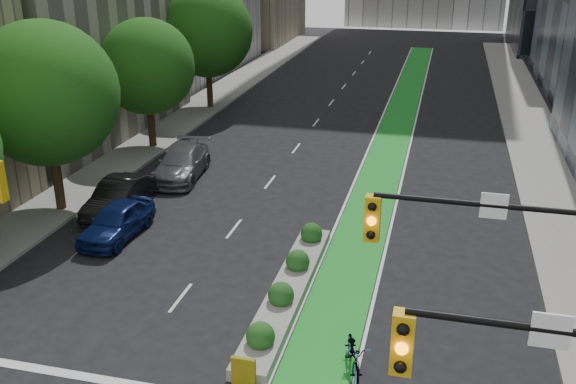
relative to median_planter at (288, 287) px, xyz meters
The scene contains 12 objects.
sidewalk_left 22.18m from the median_planter, 125.89° to the left, with size 3.60×90.00×0.15m, color gray.
sidewalk_right 20.86m from the median_planter, 59.45° to the left, with size 3.60×90.00×0.15m, color gray.
bike_lane_paint 23.04m from the median_planter, 85.52° to the left, with size 2.20×70.00×0.01m, color #1B9627.
tree_mid 14.16m from the median_planter, 157.87° to the left, with size 6.40×6.40×8.78m.
tree_midfar 19.84m from the median_planter, 129.19° to the left, with size 5.60×5.60×7.76m.
tree_far 28.29m from the median_planter, 116.05° to the left, with size 6.60×6.60×9.00m.
signal_right 10.89m from the median_planter, 41.32° to the right, with size 5.82×0.51×7.20m.
median_planter is the anchor object (origin of this frame).
bicycle 4.64m from the median_planter, 51.54° to the right, with size 0.74×2.14×1.12m, color gray.
parked_car_left_near 8.78m from the median_planter, 159.98° to the left, with size 1.77×4.39×1.50m, color #0D1A51.
parked_car_left_mid 10.84m from the median_planter, 150.18° to the left, with size 1.68×4.82×1.59m, color black.
parked_car_left_far 13.54m from the median_planter, 128.68° to the left, with size 2.19×5.38×1.56m, color #55575A.
Camera 1 is at (5.98, -12.32, 11.92)m, focal length 40.00 mm.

